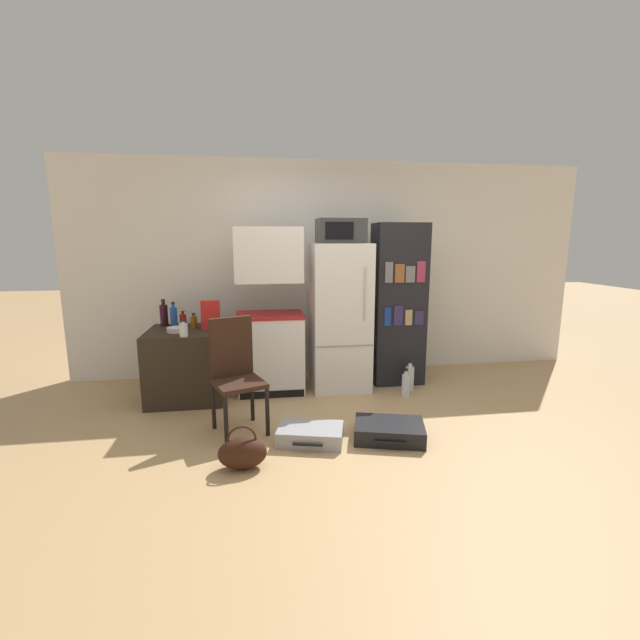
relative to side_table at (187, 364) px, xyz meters
The scene contains 21 objects.
ground_plane 1.99m from the side_table, 38.68° to the right, with size 24.00×24.00×0.00m, color tan.
wall_back 2.11m from the side_table, 24.36° to the left, with size 6.40×0.10×2.60m.
side_table is the anchor object (origin of this frame).
kitchen_hutch 1.00m from the side_table, ahead, with size 0.73×0.55×1.80m.
refrigerator 1.73m from the side_table, ahead, with size 0.64×0.60×1.63m.
microwave 2.17m from the side_table, ahead, with size 0.51×0.35×0.26m.
bookshelf 2.44m from the side_table, ahead, with size 0.58×0.40×1.85m.
bottle_clear_short 0.55m from the side_table, 82.81° to the right, with size 0.08×0.08×0.16m.
bottle_olive_oil 0.54m from the side_table, 36.82° to the left, with size 0.07×0.07×0.24m.
bottle_wine_dark 0.62m from the side_table, 132.46° to the left, with size 0.09×0.09×0.29m.
bottle_ketchup_red 0.50m from the side_table, 101.97° to the left, with size 0.07×0.07×0.16m.
bottle_blue_soda 0.54m from the side_table, 125.40° to the left, with size 0.07×0.07×0.27m.
bottle_amber_beer 0.45m from the side_table, 45.86° to the left, with size 0.07×0.07×0.16m.
bowl 0.41m from the side_table, 128.28° to the right, with size 0.18×0.18×0.05m.
cereal_box 0.58m from the side_table, ahead, with size 0.19×0.07×0.30m.
chair 1.03m from the side_table, 57.31° to the right, with size 0.52×0.52×1.00m.
suitcase_large_flat 2.25m from the side_table, 34.56° to the right, with size 0.67×0.54×0.14m.
suitcase_small_flat 1.71m from the side_table, 46.33° to the right, with size 0.60×0.46×0.13m.
handbag 1.70m from the side_table, 68.50° to the right, with size 0.36×0.20×0.33m.
water_bottle_front 2.44m from the side_table, ahead, with size 0.10×0.10×0.34m.
water_bottle_middle 2.35m from the side_table, ahead, with size 0.08×0.08×0.31m.
Camera 1 is at (-0.77, -3.31, 1.67)m, focal length 24.00 mm.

